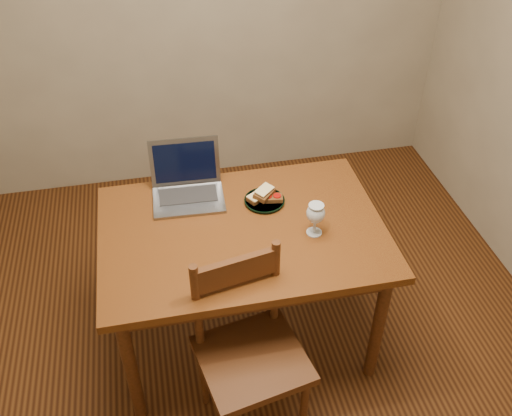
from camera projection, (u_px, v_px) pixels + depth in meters
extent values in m
cube|color=black|center=(254.00, 341.00, 3.04)|extent=(3.20, 3.20, 0.02)
cube|color=#4C200C|center=(243.00, 232.00, 2.62)|extent=(1.30, 0.90, 0.04)
cylinder|color=#371E0B|center=(131.00, 368.00, 2.48)|extent=(0.06, 0.06, 0.70)
cylinder|color=#371E0B|center=(378.00, 326.00, 2.66)|extent=(0.06, 0.06, 0.70)
cylinder|color=#371E0B|center=(126.00, 253.00, 3.04)|extent=(0.06, 0.06, 0.70)
cylinder|color=#371E0B|center=(330.00, 225.00, 3.22)|extent=(0.06, 0.06, 0.70)
cube|color=#371E0B|center=(252.00, 360.00, 2.41)|extent=(0.50, 0.49, 0.04)
cube|color=#371E0B|center=(236.00, 271.00, 2.28)|extent=(0.35, 0.10, 0.12)
cylinder|color=black|center=(264.00, 201.00, 2.75)|extent=(0.20, 0.20, 0.02)
cube|color=slate|center=(189.00, 200.00, 2.76)|extent=(0.35, 0.25, 0.02)
cube|color=slate|center=(185.00, 161.00, 2.80)|extent=(0.34, 0.09, 0.23)
cube|color=black|center=(185.00, 161.00, 2.80)|extent=(0.30, 0.07, 0.19)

